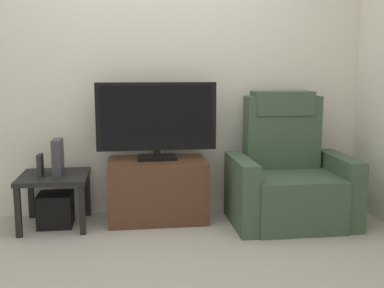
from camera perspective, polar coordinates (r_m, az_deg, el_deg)
The scene contains 9 objects.
ground_plane at distance 3.26m, azimuth -3.05°, elevation -13.78°, with size 6.40×6.40×0.00m, color #9E998E.
wall_back at distance 4.13m, azimuth -4.46°, elevation 9.59°, with size 6.40×0.06×2.60m, color beige.
tv_stand at distance 3.96m, azimuth -4.24°, elevation -5.61°, with size 0.81×0.48×0.52m.
television at distance 3.87m, azimuth -4.36°, elevation 3.07°, with size 0.99×0.20×0.64m.
recliner_armchair at distance 3.98m, azimuth 11.72°, elevation -4.04°, with size 0.98×0.78×1.08m.
side_table at distance 3.93m, azimuth -16.51°, elevation -4.56°, with size 0.54×0.54×0.43m.
subwoofer_box at distance 3.99m, azimuth -16.36°, elevation -7.71°, with size 0.27×0.27×0.27m, color black.
book_upright at distance 3.90m, azimuth -18.11°, elevation -2.46°, with size 0.03×0.13×0.17m, color #262626.
game_console at distance 3.89m, azimuth -16.12°, elevation -1.53°, with size 0.07×0.20×0.29m, color #333338.
Camera 1 is at (-0.23, -2.99, 1.27)m, focal length 43.52 mm.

